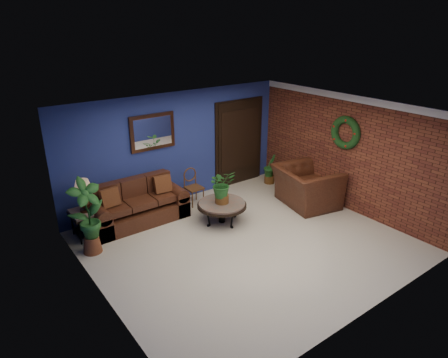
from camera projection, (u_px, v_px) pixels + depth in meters
floor at (247, 243)px, 7.55m from camera, size 5.50×5.50×0.00m
wall_back at (177, 148)px, 8.94m from camera, size 5.50×0.04×2.50m
wall_left at (97, 227)px, 5.56m from camera, size 0.04×5.00×2.50m
wall_right_brick at (347, 153)px, 8.59m from camera, size 0.04×5.00×2.50m
ceiling at (250, 112)px, 6.61m from camera, size 5.50×5.00×0.02m
crown_molding at (352, 98)px, 8.13m from camera, size 0.03×5.00×0.14m
wall_mirror at (153, 132)px, 8.40m from camera, size 1.02×0.06×0.77m
closet_door at (239, 143)px, 9.96m from camera, size 1.44×0.06×2.18m
wreath at (345, 133)px, 8.43m from camera, size 0.16×0.72×0.72m
sofa at (137, 208)px, 8.29m from camera, size 1.98×0.86×0.89m
coffee_table at (222, 205)px, 8.20m from camera, size 1.02×1.02×0.44m
end_table at (87, 217)px, 7.66m from camera, size 0.59×0.59×0.54m
table_lamp at (83, 192)px, 7.46m from camera, size 0.37×0.37×0.61m
side_chair at (192, 184)px, 9.02m from camera, size 0.36×0.36×0.83m
armchair at (306, 186)px, 8.97m from camera, size 1.42×1.55×0.87m
coffee_plant at (222, 185)px, 8.04m from camera, size 0.60×0.55×0.71m
floor_plant at (270, 169)px, 10.15m from camera, size 0.40×0.36×0.76m
tall_plant at (88, 214)px, 6.98m from camera, size 0.70×0.54×1.43m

